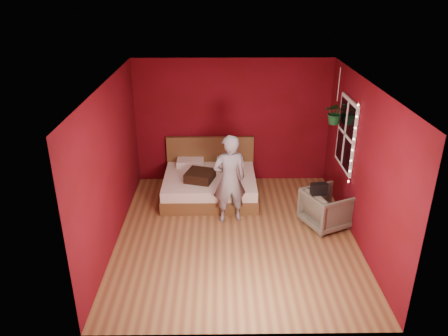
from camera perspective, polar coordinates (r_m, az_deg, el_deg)
floor at (r=7.55m, az=1.56°, el=-8.73°), size 4.50×4.50×0.00m
room_walls at (r=6.79m, az=1.72°, el=3.28°), size 4.04×4.54×2.62m
window at (r=8.02m, az=15.66°, el=4.30°), size 0.05×0.97×1.27m
fairy_lights at (r=7.54m, az=16.51°, el=2.94°), size 0.04×0.04×1.45m
bed at (r=8.74m, az=-1.85°, el=-1.94°), size 1.82×1.55×1.00m
person at (r=7.59m, az=0.71°, el=-1.50°), size 0.67×0.52×1.63m
armchair at (r=7.85m, az=13.31°, el=-5.16°), size 0.99×0.98×0.68m
handbag at (r=7.51m, az=12.30°, el=-2.68°), size 0.29×0.17×0.19m
throw_pillow at (r=8.38m, az=-3.15°, el=-1.02°), size 0.62×0.62×0.18m
hanging_plant at (r=8.22m, az=14.40°, el=7.02°), size 0.46×0.43×1.03m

